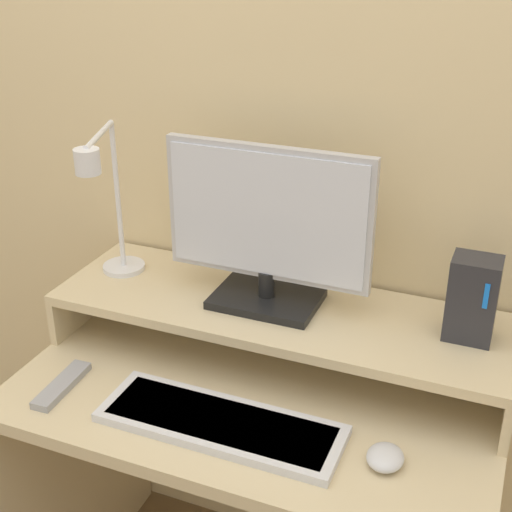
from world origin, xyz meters
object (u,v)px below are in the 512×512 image
Objects in this scene: desk_lamp at (108,207)px; router_dock at (472,299)px; remote_control at (62,385)px; monitor at (267,228)px; keyboard at (220,423)px; mouse at (385,457)px.

desk_lamp reaches higher than router_dock.
desk_lamp reaches higher than remote_control.
monitor is 0.94× the size of keyboard.
remote_control is (-0.77, -0.31, -0.21)m from router_dock.
remote_control is at bearing -178.23° from keyboard.
desk_lamp is 0.39m from remote_control.
desk_lamp reaches higher than monitor.
mouse is 0.68m from remote_control.
remote_control is at bearing -139.43° from monitor.
remote_control is (-0.34, -0.29, -0.30)m from monitor.
desk_lamp is at bearing 163.48° from mouse.
router_dock is 0.36× the size of keyboard.
keyboard is (0.36, -0.22, -0.31)m from desk_lamp.
keyboard is at bearing -86.74° from monitor.
mouse reaches higher than remote_control.
router_dock reaches higher than mouse.
desk_lamp is (-0.35, -0.06, 0.02)m from monitor.
monitor is at bearing 141.61° from mouse.
desk_lamp is at bearing -169.93° from monitor.
keyboard is at bearing -143.43° from router_dock.
mouse is at bearing -107.98° from router_dock.
router_dock is at bearing 6.11° from desk_lamp.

